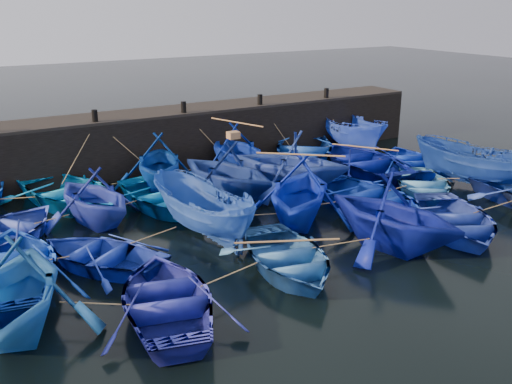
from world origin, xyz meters
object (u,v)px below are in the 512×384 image
boat_8 (164,196)px  boat_13 (10,268)px  boat_20 (16,288)px  wooden_crate (233,135)px

boat_8 → boat_13: boat_13 is taller
boat_8 → boat_20: bearing=-143.3°
boat_20 → wooden_crate: size_ratio=10.35×
boat_13 → boat_8: bearing=-138.4°
boat_8 → boat_13: size_ratio=0.92×
boat_8 → boat_13: 6.85m
boat_13 → wooden_crate: size_ratio=12.52×
wooden_crate → boat_20: bearing=-146.8°
boat_8 → wooden_crate: size_ratio=11.52×
boat_8 → wooden_crate: 3.46m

